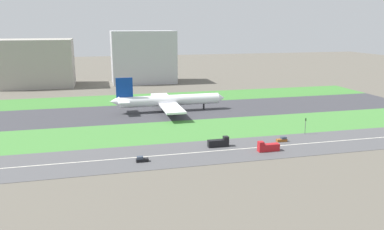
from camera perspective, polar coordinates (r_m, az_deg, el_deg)
name	(u,v)px	position (r m, az deg, el deg)	size (l,w,h in m)	color
ground_plane	(180,111)	(217.86, -1.73, 0.64)	(800.00, 800.00, 0.00)	#5B564C
runway	(180,111)	(217.85, -1.73, 0.66)	(280.00, 46.00, 0.10)	#38383D
grass_median_north	(167,98)	(257.24, -3.69, 2.60)	(280.00, 36.00, 0.10)	#3D7A33
grass_median_south	(199,129)	(179.19, 1.08, -2.13)	(280.00, 36.00, 0.10)	#427F38
highway	(221,151)	(149.88, 4.28, -5.29)	(280.00, 28.00, 0.10)	#4C4C4F
highway_centerline	(221,150)	(149.86, 4.28, -5.27)	(266.00, 0.50, 0.01)	silver
airliner	(167,101)	(215.14, -3.71, 2.15)	(65.00, 56.00, 19.70)	white
car_2	(142,159)	(138.61, -7.48, -6.55)	(4.40, 1.80, 2.00)	black
truck_2	(268,147)	(151.20, 11.18, -4.70)	(8.40, 2.50, 4.00)	#B2191E
car_1	(282,140)	(164.77, 13.23, -3.57)	(4.40, 1.80, 2.00)	brown
truck_0	(219,143)	(154.14, 4.00, -4.12)	(8.40, 2.50, 4.00)	black
traffic_light	(305,125)	(177.80, 16.47, -1.40)	(0.36, 0.50, 7.20)	#4C4C51
terminal_building	(36,63)	(326.15, -22.07, 7.16)	(55.44, 38.69, 36.52)	#9E998E
hangar_building	(143,57)	(325.11, -7.24, 8.53)	(51.71, 31.19, 42.56)	#B2B2B7
fuel_tank_west	(141,69)	(371.37, -7.61, 6.77)	(16.05, 16.05, 12.41)	silver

